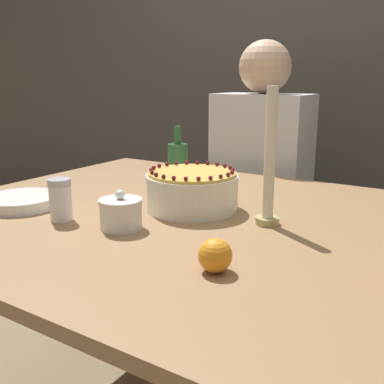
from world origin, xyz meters
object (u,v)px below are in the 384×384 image
bottle (178,165)px  candle (269,168)px  person_man_blue_shirt (260,204)px  sugar_shaker (60,199)px  sugar_bowl (121,213)px  cake (192,191)px

bottle → candle: bearing=-24.9°
candle → person_man_blue_shirt: 0.90m
sugar_shaker → person_man_blue_shirt: 1.06m
candle → bottle: size_ratio=1.64×
candle → bottle: 0.46m
sugar_bowl → bottle: (-0.11, 0.42, 0.04)m
cake → person_man_blue_shirt: bearing=98.8°
sugar_bowl → person_man_blue_shirt: 1.01m
person_man_blue_shirt → sugar_bowl: bearing=93.4°
cake → candle: 0.26m
candle → person_man_blue_shirt: (-0.35, 0.76, -0.33)m
sugar_bowl → person_man_blue_shirt: size_ratio=0.09×
cake → bottle: bearing=133.7°
cake → sugar_shaker: bearing=-130.5°
sugar_shaker → bottle: bearing=82.1°
candle → person_man_blue_shirt: bearing=115.0°
cake → candle: bearing=-2.4°
cake → bottle: bottle is taller
candle → bottle: bearing=155.1°
candle → bottle: (-0.41, 0.19, -0.07)m
sugar_bowl → sugar_shaker: (-0.18, -0.03, 0.02)m
sugar_shaker → sugar_bowl: bearing=11.1°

